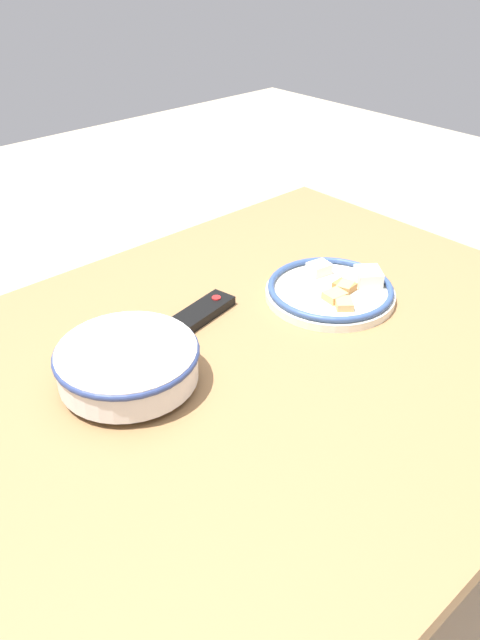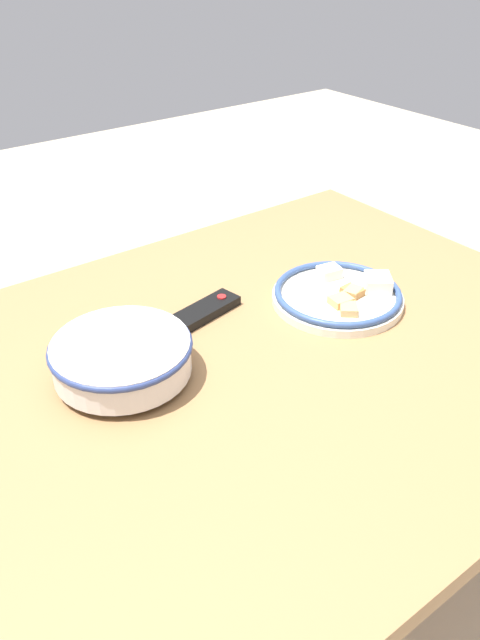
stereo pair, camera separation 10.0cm
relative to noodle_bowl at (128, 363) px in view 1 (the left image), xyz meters
The scene contains 5 objects.
ground_plane 0.85m from the noodle_bowl, 16.32° to the right, with size 8.00×8.00×0.00m, color #B7A88E.
dining_table 0.32m from the noodle_bowl, 16.32° to the right, with size 1.34×1.08×0.75m.
noodle_bowl is the anchor object (origin of this frame).
food_plate 0.50m from the noodle_bowl, ahead, with size 0.28×0.28×0.05m.
tv_remote 0.25m from the noodle_bowl, 20.38° to the left, with size 0.19×0.09×0.02m.
Camera 1 is at (-0.74, -0.70, 1.46)m, focal length 35.00 mm.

